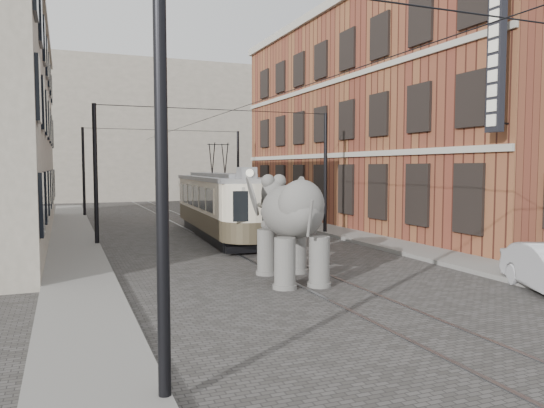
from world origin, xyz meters
name	(u,v)px	position (x,y,z in m)	size (l,w,h in m)	color
ground	(272,261)	(0.00, 0.00, 0.00)	(120.00, 120.00, 0.00)	#464340
tram_rails	(272,261)	(0.00, 0.00, 0.01)	(1.54, 80.00, 0.02)	slate
sidewalk_right	(412,250)	(6.00, 0.00, 0.07)	(2.00, 60.00, 0.15)	slate
sidewalk_left	(78,273)	(-6.50, 0.00, 0.07)	(2.00, 60.00, 0.15)	slate
brick_building	(391,122)	(11.00, 9.00, 6.00)	(8.00, 26.00, 12.00)	brown
distant_block	(132,133)	(0.00, 40.00, 7.00)	(28.00, 10.00, 14.00)	gray
catenary	(226,175)	(-0.20, 5.00, 3.00)	(11.00, 30.20, 6.00)	black
tram	(219,190)	(0.05, 7.12, 2.24)	(2.32, 11.27, 4.47)	beige
elephant	(292,227)	(-0.63, -3.11, 1.57)	(2.83, 5.14, 3.15)	#625F5B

